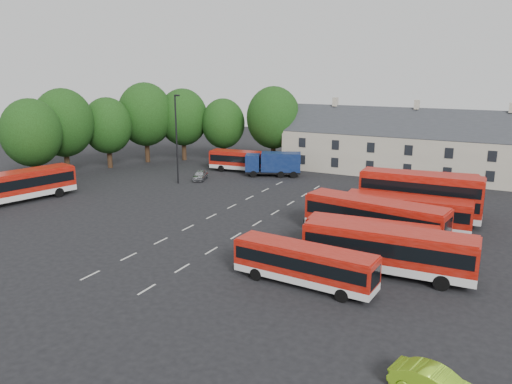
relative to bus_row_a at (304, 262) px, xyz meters
The scene contains 17 objects.
ground 16.50m from the bus_row_a, 148.11° to the left, with size 140.00×140.00×0.00m, color black.
lane_markings 15.74m from the bus_row_a, 136.98° to the left, with size 5.15×33.80×0.01m.
treeline 44.88m from the bus_row_a, 141.04° to the left, with size 29.92×32.59×12.01m.
terrace_houses 38.74m from the bus_row_a, 89.91° to the left, with size 35.70×7.13×10.06m.
bus_row_a is the anchor object (origin of this frame).
bus_row_b 6.33m from the bus_row_a, 44.52° to the left, with size 11.83×3.08×3.32m.
bus_row_c 7.67m from the bus_row_a, 70.03° to the left, with size 9.99×2.99×2.78m.
bus_row_d 11.55m from the bus_row_a, 80.86° to the left, with size 12.26×4.54×3.39m.
bus_row_e 15.38m from the bus_row_a, 75.59° to the left, with size 10.96×2.98×3.07m.
bus_dd_south 19.10m from the bus_row_a, 77.05° to the left, with size 11.12×2.77×4.54m.
bus_dd_north 21.68m from the bus_row_a, 78.66° to the left, with size 10.25×3.64×4.11m.
bus_west 35.65m from the bus_row_a, behind, with size 5.45×12.12×3.34m.
bus_north 37.30m from the bus_row_a, 124.14° to the left, with size 10.39×3.40×2.88m.
box_truck 34.33m from the bus_row_a, 118.40° to the left, with size 7.57×4.88×3.17m.
silver_car 33.74m from the bus_row_a, 135.04° to the left, with size 1.45×3.61×1.23m, color #ABACB2.
lime_car 12.66m from the bus_row_a, 40.90° to the right, with size 1.41×4.05×1.33m, color #8FCE1F.
lamppost 32.98m from the bus_row_a, 140.36° to the left, with size 0.76×0.33×10.98m.
Camera 1 is at (25.14, -37.61, 14.21)m, focal length 35.00 mm.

